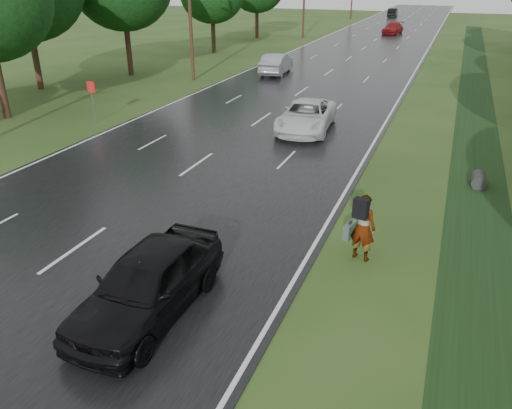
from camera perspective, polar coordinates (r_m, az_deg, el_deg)
The scene contains 14 objects.
ground at distance 16.26m, azimuth -20.03°, elevation -4.93°, with size 220.00×220.00×0.00m, color #254318.
road at distance 56.67m, azimuth 11.64°, elevation 16.71°, with size 14.00×180.00×0.04m, color black.
edge_stripe_east at distance 55.87m, azimuth 18.70°, elevation 15.87°, with size 0.12×180.00×0.01m, color silver.
edge_stripe_west at distance 58.24m, azimuth 4.82°, elevation 17.35°, with size 0.12×180.00×0.01m, color silver.
center_line at distance 56.67m, azimuth 11.64°, elevation 16.74°, with size 0.12×180.00×0.01m, color silver.
drainage_ditch at distance 29.99m, azimuth 23.86°, elevation 8.06°, with size 2.20×120.00×0.56m.
road_sign at distance 29.56m, azimuth -18.25°, elevation 11.95°, with size 0.50×0.06×2.30m.
utility_pole_mid at distance 40.22m, azimuth -7.57°, elevation 21.22°, with size 1.60×0.26×10.00m.
pedestrian at distance 14.68m, azimuth 12.02°, elevation -2.46°, with size 0.98×0.97×2.06m.
white_pickup at distance 26.90m, azimuth 5.78°, elevation 10.03°, with size 2.56×5.56×1.54m, color silver.
dark_sedan at distance 12.48m, azimuth -12.26°, elevation -8.71°, with size 2.01×4.99×1.70m, color black.
silver_sedan at distance 42.84m, azimuth 2.34°, elevation 15.79°, with size 1.75×5.02×1.66m, color gray.
far_car_red at distance 75.11m, azimuth 15.37°, elevation 18.86°, with size 2.03×4.98×1.45m, color maroon.
far_car_dark at distance 105.06m, azimuth 15.36°, elevation 20.40°, with size 1.61×4.62×1.52m, color black.
Camera 1 is at (10.00, -10.25, 7.69)m, focal length 35.00 mm.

